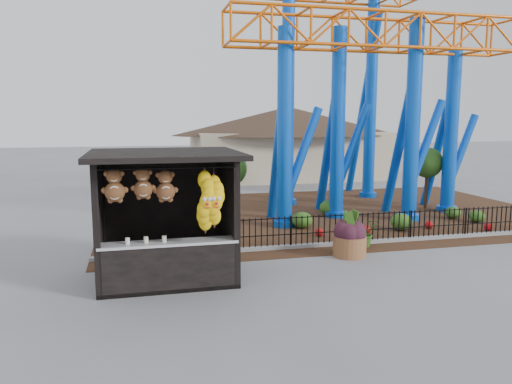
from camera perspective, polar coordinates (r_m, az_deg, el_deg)
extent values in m
plane|color=slate|center=(12.18, 4.72, -10.27)|extent=(120.00, 120.00, 0.00)
cube|color=#331E11|center=(20.80, 8.23, -2.40)|extent=(18.00, 12.00, 0.02)
cube|color=gray|center=(16.37, 14.79, -5.40)|extent=(18.00, 0.18, 0.12)
cube|color=black|center=(12.75, -10.13, -9.27)|extent=(3.20, 2.60, 0.10)
cube|color=black|center=(13.60, -10.63, -1.86)|extent=(3.20, 0.12, 3.00)
cube|color=black|center=(12.40, -17.44, -3.12)|extent=(0.12, 2.60, 3.00)
cube|color=black|center=(12.57, -3.28, -2.58)|extent=(0.12, 2.60, 3.00)
cube|color=black|center=(11.93, -10.43, 4.26)|extent=(3.50, 3.40, 0.12)
cube|color=black|center=(11.20, -17.77, -4.36)|extent=(0.14, 0.14, 3.00)
cube|color=black|center=(11.38, -2.20, -3.75)|extent=(0.14, 0.14, 3.00)
cube|color=black|center=(11.60, -9.86, -8.48)|extent=(3.00, 0.50, 1.10)
cube|color=#BDBDC1|center=(11.45, -9.93, -5.75)|extent=(3.10, 0.55, 0.06)
cylinder|color=black|center=(10.76, -10.02, 2.70)|extent=(2.90, 0.04, 0.04)
cylinder|color=blue|center=(17.71, 3.33, 7.16)|extent=(0.56, 0.56, 7.00)
cylinder|color=blue|center=(18.11, 3.24, -3.60)|extent=(0.84, 0.84, 0.24)
cylinder|color=blue|center=(19.69, 9.33, 7.63)|extent=(0.56, 0.56, 7.30)
cylinder|color=blue|center=(20.05, 9.09, -2.50)|extent=(0.84, 0.84, 0.24)
cylinder|color=blue|center=(19.76, 17.47, 7.65)|extent=(0.56, 0.56, 7.50)
cylinder|color=blue|center=(20.12, 17.01, -2.74)|extent=(0.84, 0.84, 0.24)
cylinder|color=blue|center=(22.13, 21.39, 6.34)|extent=(0.56, 0.56, 6.60)
cylinder|color=blue|center=(22.45, 20.95, -1.79)|extent=(0.84, 0.84, 0.24)
cylinder|color=blue|center=(22.46, 3.67, 10.63)|extent=(0.56, 0.56, 9.50)
cylinder|color=blue|center=(22.77, 3.56, -1.10)|extent=(0.84, 0.84, 0.24)
cylinder|color=blue|center=(25.10, 13.03, 11.35)|extent=(0.56, 0.56, 10.50)
cylinder|color=blue|center=(25.35, 12.64, -0.30)|extent=(0.84, 0.84, 0.24)
cylinder|color=blue|center=(18.61, 2.49, 4.53)|extent=(0.36, 2.21, 5.85)
cylinder|color=blue|center=(18.27, 5.13, 3.88)|extent=(1.62, 0.32, 3.73)
cylinder|color=blue|center=(20.56, 8.29, 5.14)|extent=(0.36, 2.29, 6.10)
cylinder|color=blue|center=(20.29, 10.75, 4.52)|extent=(1.67, 0.32, 3.88)
cylinder|color=blue|center=(20.56, 16.06, 5.11)|extent=(0.36, 2.34, 6.26)
cylinder|color=blue|center=(20.42, 18.58, 4.45)|extent=(1.71, 0.32, 3.99)
cylinder|color=blue|center=(22.91, 19.99, 4.40)|extent=(0.36, 2.10, 5.53)
cylinder|color=blue|center=(22.83, 22.27, 3.85)|extent=(1.54, 0.32, 3.52)
cylinder|color=brown|center=(14.52, 10.64, -6.08)|extent=(1.14, 1.14, 0.59)
ellipsoid|color=#30131F|center=(14.38, 10.70, -3.71)|extent=(0.70, 0.70, 0.64)
imported|color=#234D16|center=(15.60, 12.32, -4.55)|extent=(0.82, 0.72, 0.88)
ellipsoid|color=#2A4F17|center=(17.81, 5.29, -3.21)|extent=(0.73, 0.73, 0.58)
ellipsoid|color=#2A4F17|center=(18.12, 16.28, -3.30)|extent=(0.74, 0.74, 0.59)
ellipsoid|color=#2A4F17|center=(20.88, 21.60, -2.20)|extent=(0.59, 0.59, 0.47)
ellipsoid|color=#2A4F17|center=(20.21, 8.37, -1.80)|extent=(0.78, 0.78, 0.62)
ellipsoid|color=#2A4F17|center=(20.48, 23.95, -2.56)|extent=(0.57, 0.57, 0.45)
sphere|color=#B50C0F|center=(16.66, 7.24, -4.60)|extent=(0.28, 0.28, 0.28)
sphere|color=#B50C0F|center=(17.32, 12.52, -4.23)|extent=(0.28, 0.28, 0.28)
sphere|color=#B50C0F|center=(18.69, 19.16, -3.57)|extent=(0.28, 0.28, 0.28)
sphere|color=#B50C0F|center=(19.09, 24.99, -3.65)|extent=(0.28, 0.28, 0.28)
cube|color=#BFAD8C|center=(32.50, 3.67, 4.24)|extent=(12.00, 6.00, 3.00)
cone|color=#332319|center=(32.41, 3.71, 8.47)|extent=(15.00, 15.00, 1.80)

